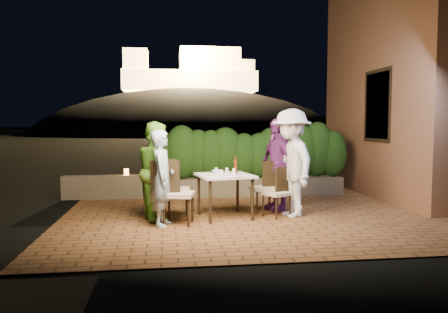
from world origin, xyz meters
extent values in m
plane|color=black|center=(0.00, 0.00, -0.02)|extent=(400.00, 400.00, 0.00)
cube|color=brown|center=(0.00, 0.50, -0.07)|extent=(7.00, 6.00, 0.15)
cube|color=#905A39|center=(3.60, 2.00, 2.50)|extent=(1.60, 5.00, 5.00)
cube|color=black|center=(2.82, 1.50, 2.00)|extent=(0.08, 1.00, 1.40)
cube|color=black|center=(2.81, 1.50, 2.00)|extent=(0.06, 1.15, 1.55)
cube|color=brown|center=(0.20, 2.30, 0.20)|extent=(4.20, 0.55, 0.40)
cube|color=brown|center=(-2.80, 2.30, 0.25)|extent=(2.20, 0.30, 0.50)
ellipsoid|color=black|center=(2.00, 60.00, -4.00)|extent=(52.00, 40.00, 22.00)
cylinder|color=white|center=(-0.90, -0.22, 0.76)|extent=(0.21, 0.21, 0.01)
cylinder|color=white|center=(-0.97, 0.19, 0.76)|extent=(0.20, 0.20, 0.01)
cylinder|color=white|center=(-0.35, -0.10, 0.76)|extent=(0.22, 0.22, 0.01)
cylinder|color=white|center=(-0.45, 0.31, 0.76)|extent=(0.22, 0.22, 0.01)
cylinder|color=white|center=(-0.67, 0.04, 0.76)|extent=(0.23, 0.23, 0.01)
cylinder|color=white|center=(-0.56, -0.28, 0.76)|extent=(0.24, 0.24, 0.01)
cylinder|color=silver|center=(-0.77, -0.11, 0.80)|extent=(0.06, 0.06, 0.10)
cylinder|color=silver|center=(-0.81, 0.23, 0.80)|extent=(0.06, 0.06, 0.10)
cylinder|color=silver|center=(-0.54, -0.02, 0.80)|extent=(0.06, 0.06, 0.11)
cylinder|color=silver|center=(-0.63, 0.19, 0.80)|extent=(0.06, 0.06, 0.10)
imported|color=white|center=(-0.80, 0.31, 0.77)|extent=(0.19, 0.19, 0.04)
imported|color=#9FBDCC|center=(-1.75, -0.43, 0.76)|extent=(0.44, 0.60, 1.53)
imported|color=#81D643|center=(-1.84, 0.09, 0.83)|extent=(0.81, 0.94, 1.66)
imported|color=silver|center=(0.46, -0.02, 0.94)|extent=(0.89, 1.31, 1.87)
imported|color=#6D2776|center=(0.37, 0.55, 0.86)|extent=(0.69, 1.09, 1.72)
cylinder|color=orange|center=(-2.55, 2.30, 0.57)|extent=(0.10, 0.10, 0.14)
camera|label=1|loc=(-1.68, -7.34, 1.62)|focal=35.00mm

